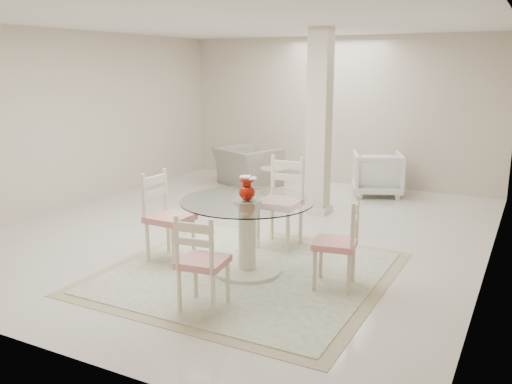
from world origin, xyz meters
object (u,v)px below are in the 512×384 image
at_px(red_vase, 247,189).
at_px(dining_chair_south, 200,256).
at_px(dining_chair_north, 282,195).
at_px(column, 319,123).
at_px(armchair_white, 377,174).
at_px(dining_chair_east, 342,237).
at_px(recliner_taupe, 248,166).
at_px(side_table, 273,182).
at_px(dining_chair_west, 165,210).
at_px(dining_table, 247,236).

relative_size(red_vase, dining_chair_south, 0.26).
bearing_deg(red_vase, dining_chair_north, 93.87).
bearing_deg(column, armchair_white, 72.71).
bearing_deg(dining_chair_north, dining_chair_east, -41.61).
bearing_deg(dining_chair_east, dining_chair_north, -141.64).
xyz_separation_m(dining_chair_south, recliner_taupe, (-2.19, 4.91, -0.18)).
bearing_deg(dining_chair_north, column, 95.73).
xyz_separation_m(red_vase, side_table, (-1.35, 3.43, -0.71)).
xyz_separation_m(column, side_table, (-1.11, 0.77, -1.14)).
bearing_deg(dining_chair_east, red_vase, -96.11).
relative_size(dining_chair_west, armchair_white, 1.37).
relative_size(dining_table, dining_chair_east, 1.37).
bearing_deg(red_vase, dining_table, -95.71).
relative_size(dining_chair_west, side_table, 2.42).
distance_m(red_vase, side_table, 3.75).
bearing_deg(recliner_taupe, side_table, 172.47).
relative_size(recliner_taupe, armchair_white, 1.31).
distance_m(column, recliner_taupe, 2.46).
xyz_separation_m(dining_chair_north, dining_chair_west, (-0.95, -1.09, -0.04)).
distance_m(recliner_taupe, armchair_white, 2.37).
xyz_separation_m(red_vase, dining_chair_east, (1.01, 0.08, -0.39)).
bearing_deg(dining_chair_east, dining_chair_west, -96.38).
relative_size(dining_chair_east, side_table, 2.20).
bearing_deg(recliner_taupe, red_vase, 142.71).
xyz_separation_m(column, dining_chair_west, (-0.77, -2.72, -0.76)).
bearing_deg(recliner_taupe, armchair_white, -148.24).
xyz_separation_m(dining_chair_south, armchair_white, (0.16, 5.22, -0.16)).
relative_size(dining_chair_south, side_table, 2.17).
bearing_deg(armchair_white, recliner_taupe, -14.62).
bearing_deg(dining_chair_north, red_vase, -86.58).
xyz_separation_m(dining_chair_north, dining_chair_south, (0.15, -2.04, -0.10)).
xyz_separation_m(dining_table, dining_chair_south, (0.08, -1.01, 0.12)).
bearing_deg(red_vase, armchair_white, 86.78).
bearing_deg(dining_chair_south, armchair_white, -99.90).
distance_m(dining_chair_west, side_table, 3.53).
distance_m(dining_chair_north, recliner_taupe, 3.54).
xyz_separation_m(dining_table, recliner_taupe, (-2.11, 3.90, -0.06)).
bearing_deg(red_vase, side_table, 111.57).
height_order(column, dining_chair_west, column).
bearing_deg(dining_chair_north, dining_chair_south, -86.34).
relative_size(column, side_table, 5.85).
relative_size(dining_table, armchair_white, 1.70).
xyz_separation_m(dining_table, armchair_white, (0.24, 4.21, -0.04)).
distance_m(dining_table, dining_chair_west, 1.04).
bearing_deg(column, dining_chair_south, -84.97).
height_order(column, side_table, column).
xyz_separation_m(column, dining_chair_east, (1.26, -2.58, -0.82)).
distance_m(red_vase, armchair_white, 4.25).
distance_m(red_vase, dining_chair_east, 1.09).
bearing_deg(side_table, armchair_white, 26.15).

